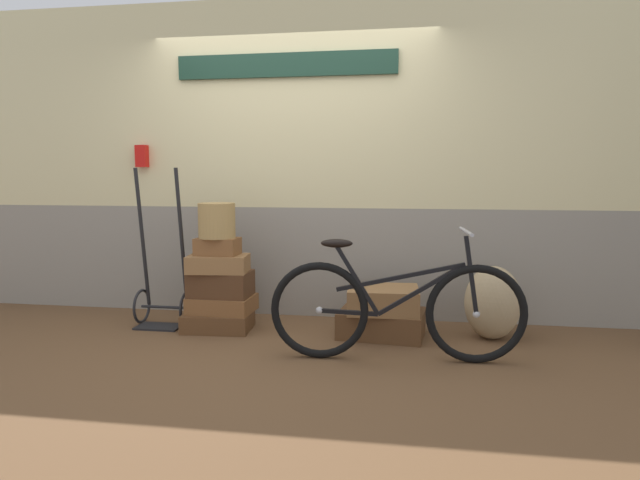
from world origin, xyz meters
The scene contains 13 objects.
ground centered at (0.00, 0.00, -0.03)m, with size 10.14×5.20×0.06m, color brown.
station_building centered at (0.01, 0.85, 1.40)m, with size 8.14×0.74×2.80m.
suitcase_0 centered at (-0.52, 0.19, 0.07)m, with size 0.54×0.38×0.15m, color brown.
suitcase_1 centered at (-0.50, 0.22, 0.21)m, with size 0.52×0.37×0.13m, color brown.
suitcase_2 centered at (-0.51, 0.23, 0.38)m, with size 0.50×0.32×0.21m, color #4C2D19.
suitcase_3 centered at (-0.51, 0.20, 0.56)m, with size 0.48×0.30×0.14m, color olive.
suitcase_4 centered at (-0.52, 0.21, 0.70)m, with size 0.34×0.23×0.14m, color brown.
suitcase_5 centered at (0.82, 0.23, 0.10)m, with size 0.66×0.45×0.21m, color brown.
suitcase_6 centered at (0.84, 0.20, 0.30)m, with size 0.55×0.43×0.19m, color olive.
wicker_basket centered at (-0.52, 0.21, 0.91)m, with size 0.30×0.30×0.29m, color #A8844C.
luggage_trolley centered at (-1.04, 0.26, 0.30)m, with size 0.44×0.37×1.34m.
burlap_sack centered at (1.68, 0.29, 0.29)m, with size 0.43×0.37×0.58m, color tan.
bicycle centered at (0.95, -0.33, 0.36)m, with size 1.75×0.46×0.92m.
Camera 1 is at (1.01, -4.04, 1.29)m, focal length 30.65 mm.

